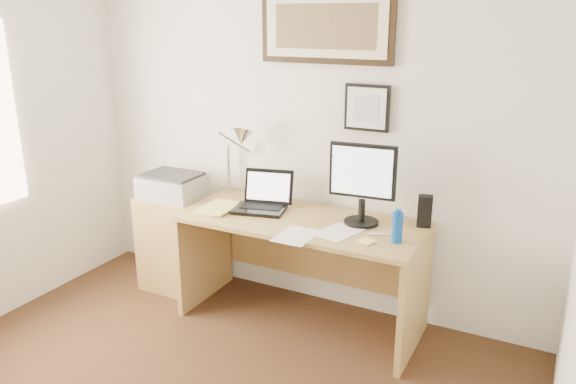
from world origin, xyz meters
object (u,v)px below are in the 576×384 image
Objects in this scene: side_cabinet at (178,242)px; desk at (306,248)px; water_bottle at (397,228)px; printer at (173,185)px; book at (206,205)px; lcd_monitor at (362,180)px; laptop at (263,201)px.

desk is (1.07, 0.04, 0.15)m from side_cabinet.
water_bottle is 0.76m from desk.
printer is (-1.08, -0.04, 0.30)m from desk.
water_bottle reaches higher than book.
desk is 0.65m from lcd_monitor.
water_bottle is 0.11× the size of desk.
printer reaches higher than book.
printer is (-0.76, -0.01, 0.01)m from laptop.
laptop reaches higher than desk.
lcd_monitor is at bearing 0.92° from desk.
desk is 1.12m from printer.
water_bottle is at bearing -32.49° from lcd_monitor.
book is 0.41m from printer.
laptop is 0.88× the size of printer.
book is at bearing -18.01° from printer.
laptop is (0.75, 0.01, 0.44)m from side_cabinet.
side_cabinet is 0.57m from book.
laptop is at bearing 20.69° from book.
water_bottle is at bearing -8.69° from laptop.
desk is (0.69, 0.17, -0.25)m from book.
desk is (-0.67, 0.18, -0.33)m from water_bottle.
desk reaches higher than side_cabinet.
desk is at bearing -179.08° from lcd_monitor.
book is 0.67× the size of printer.
lcd_monitor is (1.07, 0.17, 0.28)m from book.
side_cabinet is at bearing -178.11° from desk.
side_cabinet is at bearing 46.16° from printer.
book reaches higher than side_cabinet.
desk is 3.08× the size of lcd_monitor.
book is 0.75m from desk.
desk is at bearing 5.09° from laptop.
laptop reaches higher than side_cabinet.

